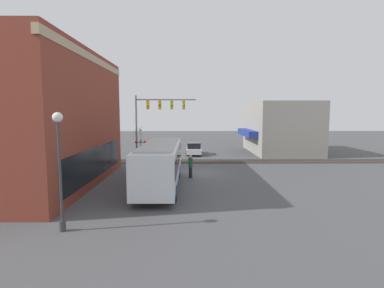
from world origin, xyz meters
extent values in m
plane|color=#4C4C4F|center=(0.00, 0.00, 0.00)|extent=(120.00, 120.00, 0.00)
cube|color=brown|center=(-4.35, 12.64, 4.79)|extent=(15.13, 10.28, 9.59)
cube|color=tan|center=(-4.35, 7.65, 9.04)|extent=(15.33, 0.36, 0.50)
cube|color=black|center=(-4.35, 7.55, 1.70)|extent=(12.71, 0.12, 2.20)
cube|color=gray|center=(13.77, -11.29, 3.31)|extent=(11.92, 7.57, 6.62)
cube|color=navy|center=(13.77, -6.95, 2.60)|extent=(8.34, 1.20, 0.80)
cube|color=silver|center=(-5.03, 2.80, 1.72)|extent=(10.66, 2.55, 2.59)
cube|color=black|center=(-5.03, 2.80, 2.11)|extent=(10.45, 2.59, 1.09)
cube|color=#194CA5|center=(-5.03, 2.80, 0.59)|extent=(10.45, 2.58, 0.24)
cube|color=#A5A8AA|center=(-5.03, 2.80, 3.07)|extent=(9.06, 2.17, 0.12)
cylinder|color=black|center=(-1.90, 2.80, 0.50)|extent=(1.00, 2.57, 1.00)
cylinder|color=black|center=(-8.56, 2.80, 0.50)|extent=(1.00, 2.57, 1.00)
cylinder|color=gray|center=(4.71, 6.18, 3.50)|extent=(0.20, 0.20, 6.99)
cylinder|color=gray|center=(4.71, 3.14, 6.59)|extent=(0.16, 6.07, 0.16)
cube|color=gold|center=(4.71, 4.97, 6.04)|extent=(0.30, 0.27, 0.90)
sphere|color=yellow|center=(4.55, 4.97, 6.04)|extent=(0.20, 0.20, 0.20)
cube|color=gold|center=(4.71, 3.75, 6.04)|extent=(0.30, 0.27, 0.90)
sphere|color=red|center=(4.55, 3.75, 6.04)|extent=(0.20, 0.20, 0.20)
cube|color=gold|center=(4.71, 2.54, 6.04)|extent=(0.30, 0.27, 0.90)
sphere|color=green|center=(4.55, 2.54, 6.04)|extent=(0.20, 0.20, 0.20)
cube|color=gold|center=(4.71, 1.32, 6.04)|extent=(0.30, 0.27, 0.90)
sphere|color=green|center=(4.55, 1.32, 6.04)|extent=(0.20, 0.20, 0.20)
cylinder|color=gray|center=(4.21, 5.67, 1.80)|extent=(0.14, 0.14, 3.60)
cube|color=white|center=(4.21, 5.67, 3.10)|extent=(1.41, 0.06, 1.41)
cube|color=white|center=(4.21, 5.67, 3.10)|extent=(1.41, 0.06, 1.41)
cylinder|color=#38383A|center=(4.21, 5.67, 2.30)|extent=(0.08, 0.90, 0.08)
sphere|color=red|center=(4.16, 5.22, 2.30)|extent=(0.28, 0.28, 0.28)
sphere|color=red|center=(4.16, 6.12, 2.30)|extent=(0.28, 0.28, 0.28)
cylinder|color=#38383A|center=(-12.98, 6.40, 0.25)|extent=(0.28, 0.28, 0.50)
cylinder|color=#38383A|center=(-12.98, 6.40, 2.42)|extent=(0.12, 0.12, 4.85)
sphere|color=white|center=(-12.98, 6.40, 5.07)|extent=(0.44, 0.44, 0.44)
cube|color=#332D28|center=(6.00, 0.00, 0.01)|extent=(2.60, 60.00, 0.03)
cube|color=#6B6056|center=(5.28, 0.00, 0.07)|extent=(0.07, 60.00, 0.15)
cube|color=#6B6056|center=(6.72, 0.00, 0.07)|extent=(0.07, 60.00, 0.15)
cube|color=silver|center=(11.61, 0.20, 0.55)|extent=(4.77, 1.80, 0.60)
cube|color=black|center=(11.37, 0.20, 1.20)|extent=(2.62, 1.62, 0.70)
cylinder|color=black|center=(13.09, 0.20, 0.32)|extent=(0.64, 1.82, 0.64)
cylinder|color=black|center=(10.13, 0.20, 0.32)|extent=(0.64, 1.82, 0.64)
cylinder|color=#473828|center=(3.97, 4.75, 0.42)|extent=(0.28, 0.28, 0.84)
cylinder|color=#195933|center=(3.97, 4.75, 1.19)|extent=(0.34, 0.34, 0.70)
sphere|color=tan|center=(3.97, 4.75, 1.65)|extent=(0.23, 0.23, 0.23)
cylinder|color=black|center=(-2.07, 0.66, 0.44)|extent=(0.28, 0.28, 0.88)
cylinder|color=#195933|center=(-2.07, 0.66, 1.25)|extent=(0.34, 0.34, 0.74)
sphere|color=tan|center=(-2.07, 0.66, 1.74)|extent=(0.24, 0.24, 0.24)
camera|label=1|loc=(-25.90, 0.73, 5.26)|focal=28.00mm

